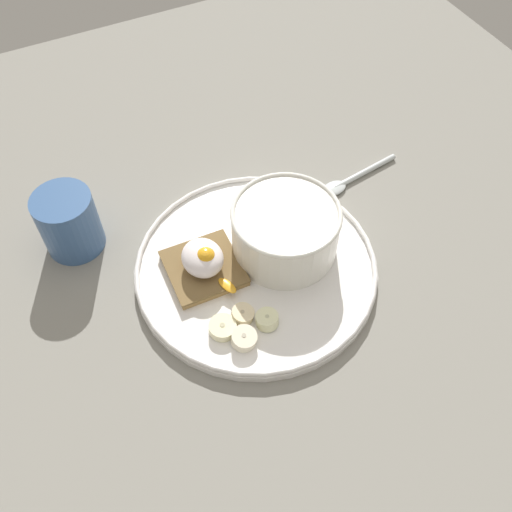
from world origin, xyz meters
TOP-DOWN VIEW (x-y plane):
  - ground_plane at (0.00, 0.00)cm, footprint 120.00×120.00cm
  - plate at (0.00, 0.00)cm, footprint 29.70×29.70cm
  - oatmeal_bowl at (0.94, -4.41)cm, footprint 13.17×13.17cm
  - toast_slice at (2.12, 5.99)cm, footprint 8.96×8.96cm
  - poached_egg at (2.00, 5.94)cm, footprint 8.26×4.90cm
  - banana_slice_front at (-8.74, 5.81)cm, footprint 3.98×3.91cm
  - banana_slice_left at (-7.73, 2.44)cm, footprint 3.14×3.05cm
  - banana_slice_back at (-5.89, 4.64)cm, footprint 3.61×3.68cm
  - banana_slice_right at (-6.36, 7.34)cm, footprint 4.45×4.44cm
  - coffee_mug at (14.02, 18.62)cm, footprint 7.27×7.27cm
  - spoon at (7.75, -18.56)cm, footprint 3.37×12.89cm

SIDE VIEW (x-z plane):
  - ground_plane at x=0.00cm, z-range 0.00..2.00cm
  - spoon at x=7.75cm, z-range 2.00..2.80cm
  - plate at x=0.00cm, z-range 2.00..3.60cm
  - toast_slice at x=2.12cm, z-range 3.07..4.14cm
  - banana_slice_right at x=-6.36cm, z-range 2.96..4.30cm
  - banana_slice_back at x=-5.89cm, z-range 2.90..4.56cm
  - banana_slice_left at x=-7.73cm, z-range 2.94..4.57cm
  - banana_slice_front at x=-8.74cm, z-range 2.91..4.66cm
  - poached_egg at x=2.00cm, z-range 3.92..7.57cm
  - coffee_mug at x=14.02cm, z-range 2.11..10.38cm
  - oatmeal_bowl at x=0.94cm, z-range 2.96..9.79cm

